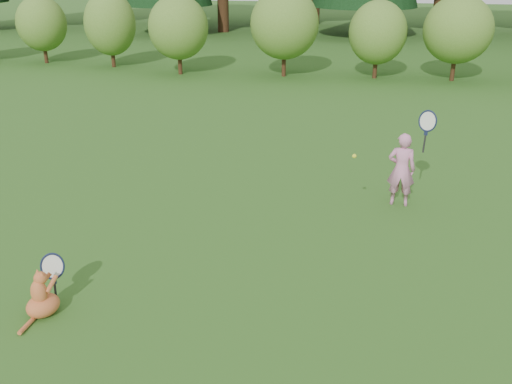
# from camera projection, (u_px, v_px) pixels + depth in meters

# --- Properties ---
(ground) EXTENTS (100.00, 100.00, 0.00)m
(ground) POSITION_uv_depth(u_px,v_px,m) (229.00, 264.00, 7.35)
(ground) COLOR #225718
(ground) RESTS_ON ground
(shrub_row) EXTENTS (28.00, 3.00, 2.80)m
(shrub_row) POSITION_uv_depth(u_px,v_px,m) (323.00, 34.00, 18.63)
(shrub_row) COLOR #4F7825
(shrub_row) RESTS_ON ground
(child) EXTENTS (0.67, 0.41, 1.77)m
(child) POSITION_uv_depth(u_px,v_px,m) (402.00, 168.00, 8.91)
(child) COLOR pink
(child) RESTS_ON ground
(cat) EXTENTS (0.54, 0.79, 0.74)m
(cat) POSITION_uv_depth(u_px,v_px,m) (42.00, 292.00, 6.22)
(cat) COLOR #B94523
(cat) RESTS_ON ground
(tennis_ball) EXTENTS (0.06, 0.06, 0.06)m
(tennis_ball) POSITION_uv_depth(u_px,v_px,m) (354.00, 156.00, 7.83)
(tennis_ball) COLOR gold
(tennis_ball) RESTS_ON ground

